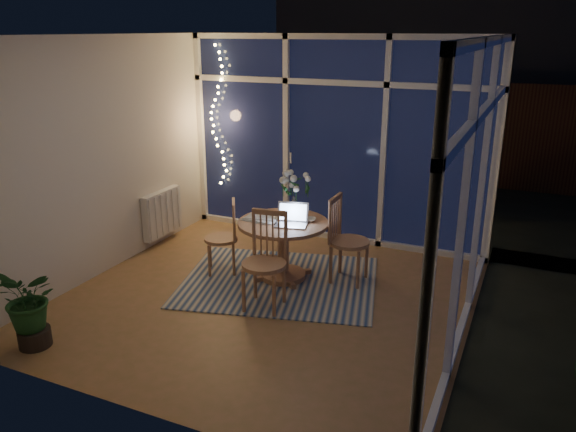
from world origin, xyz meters
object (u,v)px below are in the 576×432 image
object	(u,v)px
potted_plant	(30,307)
laptop	(291,215)
chair_right	(350,240)
flower_vase	(294,206)
dining_table	(283,250)
chair_left	(221,237)
chair_front	(264,262)

from	to	relation	value
potted_plant	laptop	bearing A→B (deg)	53.79
chair_right	flower_vase	world-z (taller)	chair_right
chair_right	flower_vase	xyz separation A→B (m)	(-0.67, 0.04, 0.29)
chair_right	flower_vase	distance (m)	0.73
dining_table	laptop	world-z (taller)	laptop
dining_table	laptop	xyz separation A→B (m)	(0.13, -0.08, 0.46)
dining_table	chair_left	xyz separation A→B (m)	(-0.71, -0.13, 0.09)
chair_left	chair_front	bearing A→B (deg)	24.98
dining_table	potted_plant	distance (m)	2.59
chair_left	chair_right	size ratio (longest dim) A/B	0.88
chair_front	potted_plant	size ratio (longest dim) A/B	1.31
potted_plant	dining_table	bearing A→B (deg)	57.21
chair_left	flower_vase	distance (m)	0.90
chair_right	chair_front	size ratio (longest dim) A/B	0.98
laptop	potted_plant	world-z (taller)	laptop
laptop	flower_vase	world-z (taller)	laptop
chair_front	chair_right	bearing A→B (deg)	52.47
dining_table	flower_vase	bearing A→B (deg)	86.80
laptop	chair_right	bearing A→B (deg)	15.61
chair_right	potted_plant	distance (m)	3.18
dining_table	laptop	bearing A→B (deg)	-32.23
dining_table	chair_front	bearing A→B (deg)	-80.17
dining_table	flower_vase	size ratio (longest dim) A/B	4.68
chair_front	flower_vase	bearing A→B (deg)	89.82
chair_left	chair_front	xyz separation A→B (m)	(0.84, -0.58, 0.07)
laptop	flower_vase	bearing A→B (deg)	95.21
chair_left	potted_plant	xyz separation A→B (m)	(-0.69, -2.04, -0.05)
dining_table	potted_plant	bearing A→B (deg)	-122.79
chair_left	laptop	world-z (taller)	laptop
flower_vase	potted_plant	bearing A→B (deg)	-120.14
dining_table	chair_left	size ratio (longest dim) A/B	1.15
chair_left	chair_front	size ratio (longest dim) A/B	0.86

